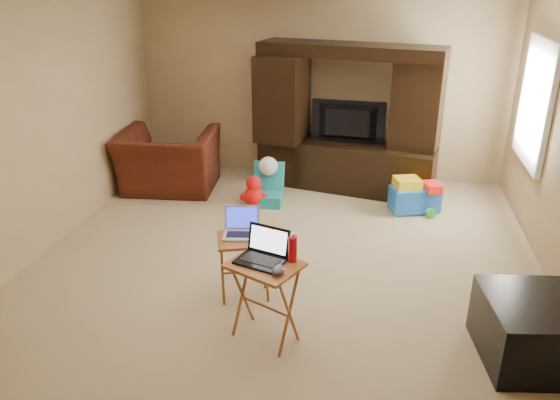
% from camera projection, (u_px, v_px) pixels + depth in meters
% --- Properties ---
extents(floor, '(5.50, 5.50, 0.00)m').
position_uv_depth(floor, '(284.00, 267.00, 5.40)').
color(floor, tan).
rests_on(floor, ground).
extents(wall_back, '(5.00, 0.00, 5.00)m').
position_uv_depth(wall_back, '(320.00, 87.00, 7.41)').
color(wall_back, tan).
rests_on(wall_back, ground).
extents(wall_front, '(5.00, 0.00, 5.00)m').
position_uv_depth(wall_front, '(174.00, 326.00, 2.43)').
color(wall_front, tan).
rests_on(wall_front, ground).
extents(wall_left, '(0.00, 5.50, 5.50)m').
position_uv_depth(wall_left, '(33.00, 132.00, 5.34)').
color(wall_left, tan).
rests_on(wall_left, ground).
extents(window_pane, '(0.00, 1.20, 1.20)m').
position_uv_depth(window_pane, '(538.00, 103.00, 5.84)').
color(window_pane, white).
rests_on(window_pane, ground).
extents(window_frame, '(0.06, 1.14, 1.34)m').
position_uv_depth(window_frame, '(536.00, 103.00, 5.84)').
color(window_frame, white).
rests_on(window_frame, ground).
extents(entertainment_center, '(2.37, 1.04, 1.89)m').
position_uv_depth(entertainment_center, '(347.00, 119.00, 7.00)').
color(entertainment_center, black).
rests_on(entertainment_center, floor).
extents(television, '(0.96, 0.20, 0.55)m').
position_uv_depth(television, '(347.00, 123.00, 6.97)').
color(television, black).
rests_on(television, entertainment_center).
extents(recliner, '(1.31, 1.17, 0.79)m').
position_uv_depth(recliner, '(169.00, 161.00, 7.17)').
color(recliner, '#49190F').
rests_on(recliner, floor).
extents(child_rocker, '(0.41, 0.46, 0.51)m').
position_uv_depth(child_rocker, '(266.00, 185.00, 6.76)').
color(child_rocker, '#187787').
rests_on(child_rocker, floor).
extents(plush_toy, '(0.36, 0.30, 0.40)m').
position_uv_depth(plush_toy, '(254.00, 191.00, 6.72)').
color(plush_toy, red).
rests_on(plush_toy, floor).
extents(push_toy, '(0.68, 0.58, 0.44)m').
position_uv_depth(push_toy, '(415.00, 195.00, 6.55)').
color(push_toy, blue).
rests_on(push_toy, floor).
extents(ottoman, '(0.87, 0.87, 0.49)m').
position_uv_depth(ottoman, '(536.00, 330.00, 4.04)').
color(ottoman, black).
rests_on(ottoman, floor).
extents(tray_table_left, '(0.54, 0.49, 0.58)m').
position_uv_depth(tray_table_left, '(244.00, 268.00, 4.80)').
color(tray_table_left, '#955724').
rests_on(tray_table_left, floor).
extents(tray_table_right, '(0.64, 0.59, 0.67)m').
position_uv_depth(tray_table_right, '(265.00, 302.00, 4.23)').
color(tray_table_right, '#9F5926').
rests_on(tray_table_right, floor).
extents(laptop_left, '(0.34, 0.30, 0.24)m').
position_uv_depth(laptop_left, '(241.00, 224.00, 4.67)').
color(laptop_left, '#ACADB1').
rests_on(laptop_left, tray_table_left).
extents(laptop_right, '(0.42, 0.38, 0.24)m').
position_uv_depth(laptop_right, '(260.00, 248.00, 4.08)').
color(laptop_right, black).
rests_on(laptop_right, tray_table_right).
extents(mouse_left, '(0.11, 0.14, 0.05)m').
position_uv_depth(mouse_left, '(263.00, 241.00, 4.58)').
color(mouse_left, white).
rests_on(mouse_left, tray_table_left).
extents(mouse_right, '(0.11, 0.15, 0.06)m').
position_uv_depth(mouse_right, '(278.00, 270.00, 3.96)').
color(mouse_right, '#393A3E').
rests_on(mouse_right, tray_table_right).
extents(water_bottle, '(0.07, 0.07, 0.21)m').
position_uv_depth(water_bottle, '(293.00, 249.00, 4.10)').
color(water_bottle, red).
rests_on(water_bottle, tray_table_right).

